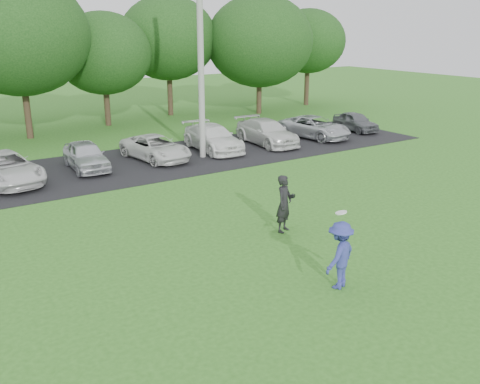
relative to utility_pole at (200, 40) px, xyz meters
name	(u,v)px	position (x,y,z in m)	size (l,w,h in m)	color
ground	(316,276)	(-3.79, -12.48, -5.34)	(100.00, 100.00, 0.00)	#2F681D
parking_lot	(123,166)	(-3.79, 0.52, -5.33)	(32.00, 6.50, 0.03)	black
utility_pole	(200,40)	(0.00, 0.00, 0.00)	(0.28, 0.28, 10.69)	#9B9C97
frisbee_player	(340,255)	(-3.73, -13.19, -4.51)	(1.22, 0.94, 1.95)	#333A90
camera_bystander	(284,204)	(-2.60, -9.59, -4.46)	(0.77, 0.67, 1.77)	black
parked_cars	(127,151)	(-3.52, 0.62, -4.72)	(30.79, 4.96, 1.26)	silver
tree_row	(79,44)	(-2.28, 10.28, -0.43)	(42.39, 9.85, 8.64)	#38281C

